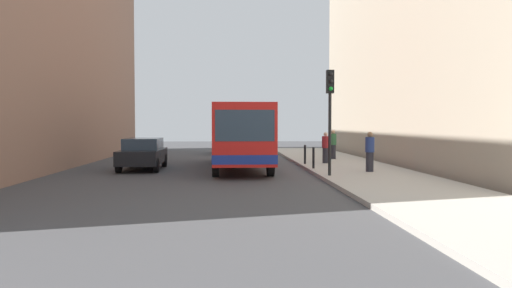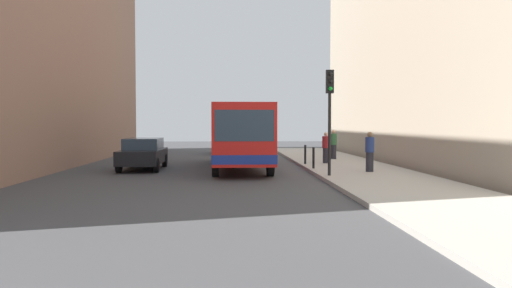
# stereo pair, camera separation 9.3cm
# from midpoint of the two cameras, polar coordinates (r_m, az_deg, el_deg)

# --- Properties ---
(ground_plane) EXTENTS (80.00, 80.00, 0.00)m
(ground_plane) POSITION_cam_midpoint_polar(r_m,az_deg,el_deg) (21.46, -1.99, -3.48)
(ground_plane) COLOR #424244
(sidewalk) EXTENTS (4.40, 40.00, 0.15)m
(sidewalk) POSITION_cam_midpoint_polar(r_m,az_deg,el_deg) (22.21, 12.10, -3.14)
(sidewalk) COLOR #ADA89E
(sidewalk) RESTS_ON ground
(building_left) EXTENTS (7.00, 32.00, 16.15)m
(building_left) POSITION_cam_midpoint_polar(r_m,az_deg,el_deg) (28.31, -26.93, 14.11)
(building_left) COLOR #936B56
(building_left) RESTS_ON ground
(building_right) EXTENTS (7.00, 32.00, 13.23)m
(building_right) POSITION_cam_midpoint_polar(r_m,az_deg,el_deg) (28.34, 22.27, 11.18)
(building_right) COLOR #B2A38C
(building_right) RESTS_ON ground
(bus) EXTENTS (2.66, 11.05, 3.00)m
(bus) POSITION_cam_midpoint_polar(r_m,az_deg,el_deg) (24.53, -1.75, 1.29)
(bus) COLOR red
(bus) RESTS_ON ground
(car_beside_bus) EXTENTS (1.88, 4.41, 1.48)m
(car_beside_bus) POSITION_cam_midpoint_polar(r_m,az_deg,el_deg) (24.26, -12.62, -1.01)
(car_beside_bus) COLOR black
(car_beside_bus) RESTS_ON ground
(car_behind_bus) EXTENTS (2.04, 4.49, 1.48)m
(car_behind_bus) POSITION_cam_midpoint_polar(r_m,az_deg,el_deg) (36.03, -2.88, 0.12)
(car_behind_bus) COLOR #A5A8AD
(car_behind_bus) RESTS_ON ground
(traffic_light) EXTENTS (0.28, 0.33, 4.10)m
(traffic_light) POSITION_cam_midpoint_polar(r_m,az_deg,el_deg) (19.66, 8.54, 4.73)
(traffic_light) COLOR black
(traffic_light) RESTS_ON sidewalk
(bollard_near) EXTENTS (0.11, 0.11, 0.95)m
(bollard_near) POSITION_cam_midpoint_polar(r_m,az_deg,el_deg) (22.75, 6.68, -1.58)
(bollard_near) COLOR black
(bollard_near) RESTS_ON sidewalk
(bollard_mid) EXTENTS (0.11, 0.11, 0.95)m
(bollard_mid) POSITION_cam_midpoint_polar(r_m,az_deg,el_deg) (25.22, 5.73, -1.20)
(bollard_mid) COLOR black
(bollard_mid) RESTS_ON sidewalk
(pedestrian_near_signal) EXTENTS (0.38, 0.38, 1.68)m
(pedestrian_near_signal) POSITION_cam_midpoint_polar(r_m,az_deg,el_deg) (21.58, 12.95, -0.87)
(pedestrian_near_signal) COLOR #26262D
(pedestrian_near_signal) RESTS_ON sidewalk
(pedestrian_mid_sidewalk) EXTENTS (0.38, 0.38, 1.59)m
(pedestrian_mid_sidewalk) POSITION_cam_midpoint_polar(r_m,az_deg,el_deg) (25.88, 8.07, -0.42)
(pedestrian_mid_sidewalk) COLOR #26262D
(pedestrian_mid_sidewalk) RESTS_ON sidewalk
(pedestrian_far_sidewalk) EXTENTS (0.38, 0.38, 1.66)m
(pedestrian_far_sidewalk) POSITION_cam_midpoint_polar(r_m,az_deg,el_deg) (28.97, 8.91, -0.06)
(pedestrian_far_sidewalk) COLOR #26262D
(pedestrian_far_sidewalk) RESTS_ON sidewalk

